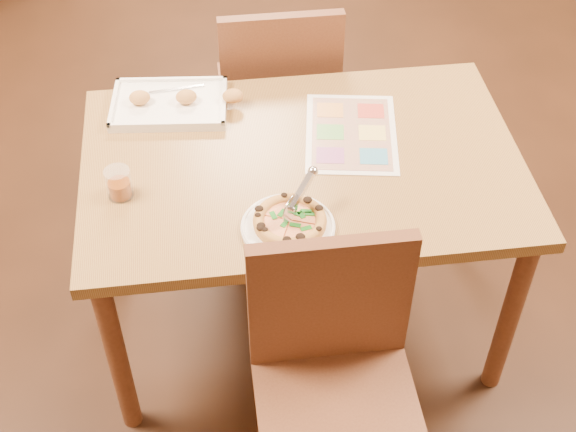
{
  "coord_description": "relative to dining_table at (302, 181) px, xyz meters",
  "views": [
    {
      "loc": [
        -0.27,
        -1.78,
        2.27
      ],
      "look_at": [
        -0.08,
        -0.28,
        0.77
      ],
      "focal_mm": 50.0,
      "sensor_mm": 36.0,
      "label": 1
    }
  ],
  "objects": [
    {
      "name": "chair_far",
      "position": [
        -0.0,
        0.6,
        -0.07
      ],
      "size": [
        0.42,
        0.42,
        0.47
      ],
      "rotation": [
        0.0,
        0.0,
        3.14
      ],
      "color": "brown",
      "rests_on": "ground"
    },
    {
      "name": "appetizer_tray",
      "position": [
        -0.37,
        0.3,
        0.1
      ],
      "size": [
        0.43,
        0.28,
        0.06
      ],
      "rotation": [
        0.0,
        0.0,
        -0.1
      ],
      "color": "white",
      "rests_on": "dining_table"
    },
    {
      "name": "plate",
      "position": [
        -0.08,
        -0.28,
        0.09
      ],
      "size": [
        0.34,
        0.34,
        0.01
      ],
      "primitive_type": "cylinder",
      "rotation": [
        0.0,
        0.0,
        0.42
      ],
      "color": "white",
      "rests_on": "dining_table"
    },
    {
      "name": "dining_table",
      "position": [
        0.0,
        0.0,
        0.0
      ],
      "size": [
        1.3,
        0.85,
        0.72
      ],
      "color": "olive",
      "rests_on": "ground"
    },
    {
      "name": "pizza",
      "position": [
        -0.07,
        -0.27,
        0.11
      ],
      "size": [
        0.2,
        0.2,
        0.03
      ],
      "rotation": [
        0.0,
        0.0,
        -0.37
      ],
      "color": "#DE954C",
      "rests_on": "plate"
    },
    {
      "name": "glass_tumbler",
      "position": [
        -0.53,
        -0.09,
        0.13
      ],
      "size": [
        0.07,
        0.07,
        0.09
      ],
      "rotation": [
        0.0,
        0.0,
        0.11
      ],
      "color": "#7F3609",
      "rests_on": "dining_table"
    },
    {
      "name": "chair_near",
      "position": [
        0.0,
        -0.6,
        -0.07
      ],
      "size": [
        0.42,
        0.42,
        0.47
      ],
      "color": "brown",
      "rests_on": "ground"
    },
    {
      "name": "menu",
      "position": [
        0.17,
        0.1,
        0.09
      ],
      "size": [
        0.33,
        0.42,
        0.0
      ],
      "primitive_type": "cube",
      "rotation": [
        0.0,
        0.0,
        -0.16
      ],
      "color": "white",
      "rests_on": "dining_table"
    },
    {
      "name": "pizza_cutter",
      "position": [
        -0.05,
        -0.24,
        0.17
      ],
      "size": [
        0.11,
        0.13,
        0.09
      ],
      "rotation": [
        0.0,
        0.0,
        0.91
      ],
      "color": "silver",
      "rests_on": "pizza"
    }
  ]
}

